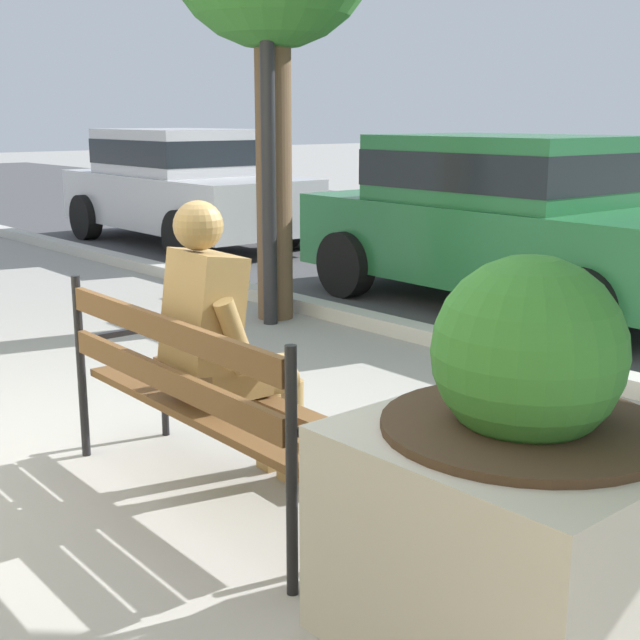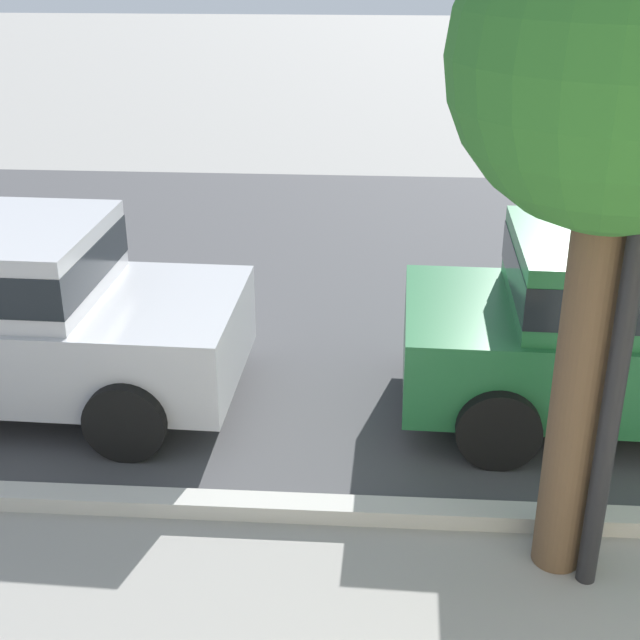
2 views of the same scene
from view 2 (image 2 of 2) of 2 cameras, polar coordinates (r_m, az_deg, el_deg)
The scene contains 1 object.
street_tree_near_bench at distance 4.86m, azimuth 19.01°, elevation 14.99°, with size 1.81×1.81×4.06m.
Camera 2 is at (-3.70, -2.10, 3.76)m, focal length 49.31 mm.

